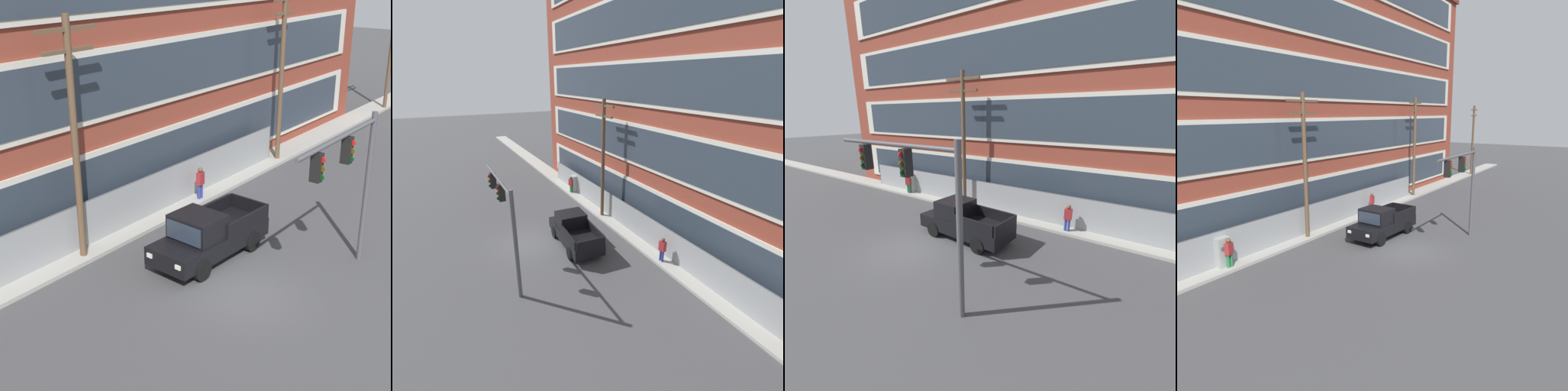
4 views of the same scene
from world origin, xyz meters
TOP-DOWN VIEW (x-y plane):
  - ground_plane at (0.00, 0.00)m, footprint 160.00×160.00m
  - sidewalk_building_side at (0.00, 6.73)m, footprint 80.00×1.74m
  - brick_mill_building at (4.83, 13.05)m, footprint 40.93×11.50m
  - chain_link_fence at (0.63, 6.81)m, footprint 24.86×0.06m
  - traffic_signal_mast at (3.20, -2.05)m, footprint 5.73×0.43m
  - pickup_truck_black at (1.41, 2.56)m, footprint 5.22×2.26m
  - utility_pole_near_corner at (-1.47, 6.32)m, footprint 2.58×0.26m
  - utility_pole_midblock at (13.26, 6.40)m, footprint 2.15×0.26m
  - utility_pole_far_east at (28.71, 6.09)m, footprint 2.02×0.26m
  - electrical_cabinet at (-7.39, 6.58)m, footprint 0.71×0.42m
  - pedestrian_near_cabinet at (-7.28, 6.25)m, footprint 0.46×0.36m
  - pedestrian_by_fence at (5.81, 6.22)m, footprint 0.43×0.29m

SIDE VIEW (x-z plane):
  - ground_plane at x=0.00m, z-range 0.00..0.00m
  - sidewalk_building_side at x=0.00m, z-range 0.00..0.16m
  - electrical_cabinet at x=-7.39m, z-range 0.00..1.69m
  - pickup_truck_black at x=1.41m, z-range -0.06..1.96m
  - pedestrian_near_cabinet at x=-7.28m, z-range 0.13..1.82m
  - pedestrian_by_fence at x=5.81m, z-range 0.13..1.82m
  - chain_link_fence at x=0.63m, z-range 0.02..2.03m
  - traffic_signal_mast at x=3.20m, z-range 1.23..6.98m
  - utility_pole_far_east at x=28.71m, z-range 0.39..9.07m
  - utility_pole_near_corner at x=-1.47m, z-range 0.49..9.51m
  - utility_pole_midblock at x=13.26m, z-range 0.42..9.61m
  - brick_mill_building at x=4.83m, z-range 0.01..20.04m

